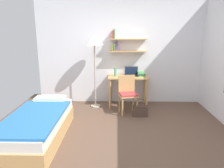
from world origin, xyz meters
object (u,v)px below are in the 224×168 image
desk_chair (128,93)px  water_bottle (115,72)px  laptop (131,73)px  bed (38,126)px  handbag (140,110)px  desk (128,82)px  book_stack (141,74)px  standing_lamp (94,44)px

desk_chair → water_bottle: size_ratio=3.95×
desk_chair → laptop: size_ratio=2.51×
bed → handbag: 2.16m
desk → book_stack: 0.37m
desk → desk_chair: 0.52m
bed → desk: 2.45m
water_bottle → handbag: bearing=-51.3°
desk → standing_lamp: bearing=-172.5°
bed → book_stack: 2.70m
desk → water_bottle: (-0.32, -0.03, 0.26)m
standing_lamp → laptop: (0.89, 0.20, -0.74)m
laptop → book_stack: laptop is taller
bed → standing_lamp: 2.28m
book_stack → desk_chair: bearing=-123.9°
desk → standing_lamp: 1.25m
desk_chair → book_stack: (0.34, 0.51, 0.33)m
desk_chair → book_stack: bearing=56.1°
laptop → book_stack: bearing=-20.1°
laptop → water_bottle: bearing=-163.4°
desk_chair → water_bottle: (-0.28, 0.48, 0.39)m
bed → standing_lamp: size_ratio=1.09×
desk_chair → standing_lamp: size_ratio=0.49×
book_stack → handbag: (-0.07, -0.73, -0.68)m
standing_lamp → laptop: bearing=12.4°
water_bottle → handbag: water_bottle is taller
bed → desk_chair: size_ratio=2.20×
desk → handbag: 0.90m
bed → water_bottle: water_bottle is taller
book_stack → bed: bearing=-137.5°
bed → laptop: bearing=47.3°
book_stack → standing_lamp: bearing=-174.3°
bed → desk: (1.64, 1.78, 0.37)m
water_bottle → book_stack: bearing=3.3°
standing_lamp → bed: bearing=-116.3°
bed → desk_chair: 2.06m
desk → handbag: size_ratio=2.40×
desk → water_bottle: size_ratio=4.50×
desk → water_bottle: bearing=-174.7°
desk → standing_lamp: size_ratio=0.56×
desk → standing_lamp: (-0.81, -0.11, 0.94)m
desk → laptop: (0.08, 0.09, 0.21)m
bed → desk: size_ratio=1.94×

